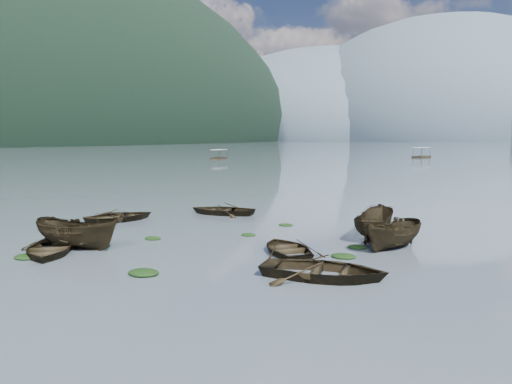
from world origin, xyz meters
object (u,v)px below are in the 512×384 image
at_px(pontoon_left, 219,159).
at_px(pontoon_centre, 421,157).
at_px(rowboat_0, 48,254).
at_px(rowboat_3, 287,253).

relative_size(pontoon_left, pontoon_centre, 0.87).
xyz_separation_m(rowboat_0, pontoon_left, (-42.42, 92.68, 0.00)).
xyz_separation_m(rowboat_0, pontoon_centre, (2.28, 123.52, 0.00)).
bearing_deg(rowboat_3, pontoon_left, -99.60).
bearing_deg(pontoon_left, pontoon_centre, 28.06).
height_order(rowboat_0, pontoon_left, pontoon_left).
bearing_deg(rowboat_0, rowboat_3, -12.59).
distance_m(rowboat_3, pontoon_centre, 118.89).
relative_size(rowboat_3, pontoon_centre, 0.58).
bearing_deg(pontoon_centre, pontoon_left, -130.17).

